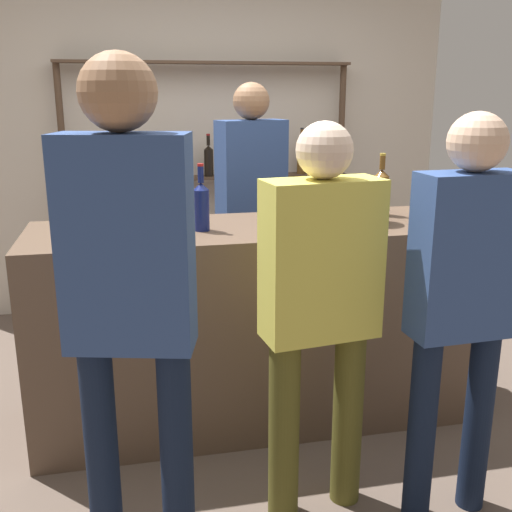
{
  "coord_description": "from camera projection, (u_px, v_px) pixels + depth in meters",
  "views": [
    {
      "loc": [
        -0.62,
        -2.89,
        1.71
      ],
      "look_at": [
        0.0,
        0.0,
        0.9
      ],
      "focal_mm": 42.0,
      "sensor_mm": 36.0,
      "label": 1
    }
  ],
  "objects": [
    {
      "name": "counter_bottle_2",
      "position": [
        381.0,
        191.0,
        3.25
      ],
      "size": [
        0.08,
        0.08,
        0.34
      ],
      "color": "brown",
      "rests_on": "bar_counter"
    },
    {
      "name": "back_shelf",
      "position": [
        208.0,
        150.0,
        4.62
      ],
      "size": [
        2.21,
        0.18,
        1.92
      ],
      "color": "#4C3828",
      "rests_on": "ground_plane"
    },
    {
      "name": "cork_jar",
      "position": [
        424.0,
        201.0,
        3.36
      ],
      "size": [
        0.12,
        0.12,
        0.12
      ],
      "color": "silver",
      "rests_on": "bar_counter"
    },
    {
      "name": "counter_bottle_1",
      "position": [
        309.0,
        195.0,
        3.21
      ],
      "size": [
        0.08,
        0.08,
        0.31
      ],
      "color": "brown",
      "rests_on": "bar_counter"
    },
    {
      "name": "wine_glass",
      "position": [
        133.0,
        206.0,
        2.89
      ],
      "size": [
        0.08,
        0.08,
        0.15
      ],
      "color": "silver",
      "rests_on": "bar_counter"
    },
    {
      "name": "ground_plane",
      "position": [
        256.0,
        412.0,
        3.3
      ],
      "size": [
        16.0,
        16.0,
        0.0
      ],
      "primitive_type": "plane",
      "color": "brown"
    },
    {
      "name": "bar_counter",
      "position": [
        256.0,
        323.0,
        3.16
      ],
      "size": [
        2.27,
        0.69,
        1.05
      ],
      "primitive_type": "cube",
      "color": "brown",
      "rests_on": "ground_plane"
    },
    {
      "name": "back_wall",
      "position": [
        205.0,
        132.0,
        4.76
      ],
      "size": [
        3.87,
        0.12,
        2.8
      ],
      "primitive_type": "cube",
      "color": "beige",
      "rests_on": "ground_plane"
    },
    {
      "name": "server_behind_counter",
      "position": [
        251.0,
        196.0,
        3.92
      ],
      "size": [
        0.48,
        0.3,
        1.77
      ],
      "rotation": [
        0.0,
        0.0,
        -1.31
      ],
      "color": "#121C33",
      "rests_on": "ground_plane"
    },
    {
      "name": "customer_center",
      "position": [
        320.0,
        297.0,
        2.32
      ],
      "size": [
        0.47,
        0.25,
        1.61
      ],
      "rotation": [
        0.0,
        0.0,
        1.7
      ],
      "color": "brown",
      "rests_on": "ground_plane"
    },
    {
      "name": "ice_bucket",
      "position": [
        367.0,
        203.0,
        3.07
      ],
      "size": [
        0.2,
        0.2,
        0.2
      ],
      "color": "black",
      "rests_on": "bar_counter"
    },
    {
      "name": "customer_left",
      "position": [
        129.0,
        286.0,
        1.94
      ],
      "size": [
        0.45,
        0.28,
        1.83
      ],
      "rotation": [
        0.0,
        0.0,
        1.33
      ],
      "color": "#121C33",
      "rests_on": "ground_plane"
    },
    {
      "name": "customer_right",
      "position": [
        463.0,
        290.0,
        2.28
      ],
      "size": [
        0.41,
        0.22,
        1.64
      ],
      "rotation": [
        0.0,
        0.0,
        1.62
      ],
      "color": "#121C33",
      "rests_on": "ground_plane"
    },
    {
      "name": "counter_bottle_0",
      "position": [
        201.0,
        205.0,
        2.89
      ],
      "size": [
        0.08,
        0.08,
        0.33
      ],
      "color": "#0F1956",
      "rests_on": "bar_counter"
    }
  ]
}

